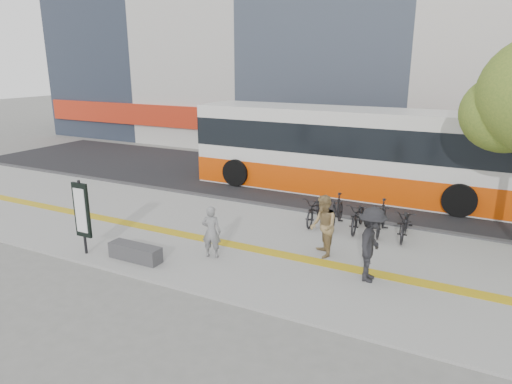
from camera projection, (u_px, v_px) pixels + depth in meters
The scene contains 12 objects.
ground at pixel (237, 264), 12.77m from camera, with size 120.00×120.00×0.00m, color slate.
sidewalk at pixel (261, 244), 14.04m from camera, with size 40.00×7.00×0.08m, color gray.
tactile_strip at pixel (253, 249), 13.60m from camera, with size 40.00×0.45×0.01m, color #C19316.
street at pixel (335, 187), 20.46m from camera, with size 40.00×8.00×0.06m, color black.
curb at pixel (303, 211), 17.03m from camera, with size 40.00×0.25×0.14m, color #39393B.
bench at pixel (135, 252), 12.80m from camera, with size 1.60×0.45×0.45m, color #39393B.
signboard at pixel (82, 211), 12.94m from camera, with size 0.55×0.10×2.20m.
bus at pixel (347, 153), 19.32m from camera, with size 13.23×3.14×3.52m.
bicycle_row at pixel (358, 215), 15.00m from camera, with size 3.78×1.92×1.10m.
seated_woman at pixel (211, 232), 12.86m from camera, with size 0.55×0.36×1.52m, color black.
pedestrian_tan at pixel (323, 226), 12.90m from camera, with size 0.87×0.68×1.79m, color #92784B.
pedestrian_dark at pixel (372, 245), 11.41m from camera, with size 1.26×0.72×1.94m, color black.
Camera 1 is at (5.81, -10.19, 5.47)m, focal length 32.00 mm.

